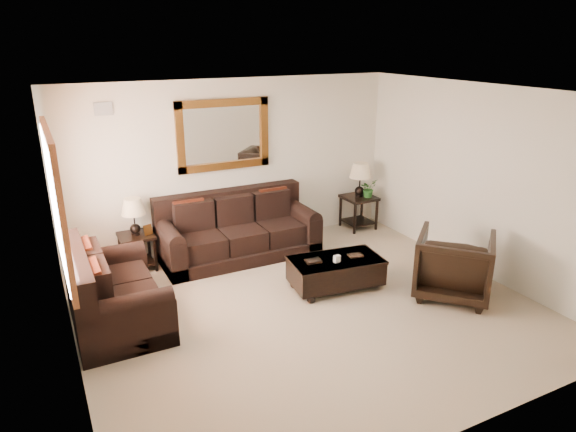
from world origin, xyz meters
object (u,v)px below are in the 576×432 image
sofa (237,233)px  end_table_right (360,186)px  loveseat (111,296)px  coffee_table (336,269)px  armchair (454,262)px  end_table_left (135,224)px

sofa → end_table_right: (2.41, 0.16, 0.42)m
loveseat → coffee_table: size_ratio=1.31×
coffee_table → loveseat: bearing=178.8°
coffee_table → armchair: 1.57m
armchair → end_table_right: bearing=-49.3°
loveseat → end_table_left: size_ratio=1.58×
sofa → coffee_table: bearing=-64.5°
sofa → coffee_table: sofa is taller
sofa → coffee_table: 1.84m
sofa → end_table_left: (-1.51, 0.19, 0.36)m
end_table_left → armchair: bearing=-37.6°
end_table_left → armchair: (3.57, -2.75, -0.23)m
end_table_left → end_table_right: end_table_right is taller
end_table_right → coffee_table: (-1.62, -1.82, -0.52)m
end_table_right → coffee_table: 2.49m
sofa → loveseat: size_ratio=1.40×
end_table_left → sofa: bearing=-7.1°
end_table_right → sofa: bearing=-176.1°
end_table_right → armchair: (-0.35, -2.73, -0.30)m
loveseat → armchair: 4.37m
sofa → end_table_left: bearing=172.9°
loveseat → armchair: loveseat is taller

